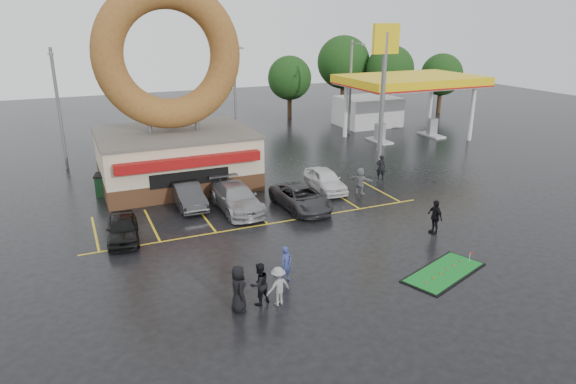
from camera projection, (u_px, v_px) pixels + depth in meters
name	position (u px, v px, depth m)	size (l,w,h in m)	color
ground	(293.00, 248.00, 25.89)	(120.00, 120.00, 0.00)	black
donut_shop	(173.00, 120.00, 34.54)	(10.20, 8.70, 13.50)	#472B19
gas_station	(391.00, 96.00, 50.44)	(12.30, 13.65, 5.90)	silver
shell_sign	(384.00, 68.00, 38.85)	(2.20, 0.36, 10.60)	slate
streetlight_left	(59.00, 106.00, 37.79)	(0.40, 2.21, 9.00)	slate
streetlight_mid	(235.00, 94.00, 43.99)	(0.40, 2.21, 9.00)	slate
streetlight_right	(351.00, 85.00, 49.42)	(0.40, 2.21, 9.00)	slate
tree_far_a	(390.00, 70.00, 60.09)	(5.60, 5.60, 8.00)	#332114
tree_far_b	(442.00, 75.00, 60.86)	(4.90, 4.90, 7.00)	#332114
tree_far_c	(343.00, 62.00, 61.83)	(6.30, 6.30, 9.00)	#332114
tree_far_d	(290.00, 78.00, 57.47)	(4.90, 4.90, 7.00)	#332114
car_black	(123.00, 228.00, 26.57)	(1.57, 3.90, 1.33)	black
car_dgrey	(188.00, 195.00, 31.29)	(1.53, 4.40, 1.45)	#2A2A2C
car_silver	(236.00, 198.00, 30.67)	(2.19, 5.39, 1.56)	#939397
car_grey	(301.00, 198.00, 30.95)	(2.30, 4.99, 1.39)	#323134
car_white	(325.00, 180.00, 34.20)	(1.75, 4.34, 1.48)	silver
person_blue	(286.00, 264.00, 22.35)	(0.60, 0.40, 1.66)	navy
person_blackjkt	(259.00, 284.00, 20.59)	(0.86, 0.67, 1.78)	black
person_hoodie	(278.00, 286.00, 20.55)	(1.06, 0.61, 1.65)	gray
person_bystander	(238.00, 289.00, 20.08)	(0.94, 0.61, 1.92)	black
person_cameraman	(435.00, 217.00, 27.37)	(1.10, 0.46, 1.87)	black
person_walker_near	(360.00, 181.00, 33.51)	(1.64, 0.52, 1.77)	gray
person_walker_far	(381.00, 167.00, 36.52)	(0.65, 0.43, 1.79)	black
dumpster	(111.00, 184.00, 33.55)	(1.80, 1.20, 1.30)	#194121
putting_green	(444.00, 272.00, 23.32)	(4.73, 3.27, 0.54)	black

